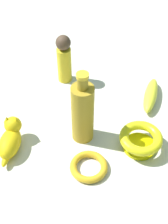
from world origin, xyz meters
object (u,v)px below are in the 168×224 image
Objects in this scene: bangle at (89,167)px; banana at (151,95)px; nail_polish_jar at (79,94)px; bottle_tall at (83,112)px; person_figure_adult at (64,59)px; bowl at (141,139)px; cat_figurine at (11,138)px.

banana is at bearing 73.83° from bangle.
bangle is 0.30m from nail_polish_jar.
bottle_tall is at bearing -38.43° from banana.
bowl is (0.34, -0.22, -0.06)m from person_figure_adult.
person_figure_adult is 0.29m from bottle_tall.
bottle_tall reaches higher than person_figure_adult.
bottle_tall reaches higher than bowl.
bowl is at bearing 5.87° from bottle_tall.
banana is at bearing 94.12° from bowl.
bangle is 0.37m from banana.
bottle_tall is (0.16, -0.24, 0.01)m from person_figure_adult.
bowl is (0.37, 0.14, -0.00)m from cat_figurine.
bangle is 2.91× the size of nail_polish_jar.
bangle is 0.58× the size of person_figure_adult.
banana is at bearing 19.05° from nail_polish_jar.
cat_figurine is 0.39m from bowl.
person_figure_adult is 4.99× the size of nail_polish_jar.
person_figure_adult is at bearing 124.50° from bottle_tall.
bowl is at bearing 47.58° from bangle.
cat_figurine reaches higher than banana.
cat_figurine is at bearing -93.86° from person_figure_adult.
person_figure_adult is 1.07× the size of banana.
person_figure_adult is (-0.22, 0.35, 0.09)m from bangle.
bangle is at bearing -20.48° from banana.
person_figure_adult is 0.33m from banana.
nail_polish_jar is at bearing -42.26° from person_figure_adult.
bangle is 0.44× the size of bottle_tall.
nail_polish_jar is 0.29m from bowl.
person_figure_adult is 1.26× the size of cat_figurine.
person_figure_adult is 1.45× the size of bowl.
cat_figurine is at bearing -48.64° from banana.
bottle_tall is at bearing -64.31° from nail_polish_jar.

